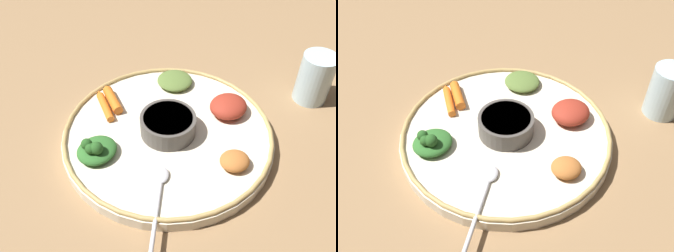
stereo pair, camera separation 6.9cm
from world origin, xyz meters
The scene contains 12 objects.
ground_plane centered at (0.00, 0.00, 0.00)m, with size 2.40×2.40×0.00m, color olive.
platter centered at (0.00, 0.00, 0.01)m, with size 0.39×0.39×0.02m, color beige.
platter_rim centered at (0.00, 0.00, 0.02)m, with size 0.38×0.38×0.01m, color tan.
center_bowl centered at (0.00, 0.00, 0.04)m, with size 0.10×0.10×0.04m.
spoon centered at (-0.09, 0.11, 0.03)m, with size 0.12×0.14×0.01m.
greens_pile centered at (0.05, 0.13, 0.04)m, with size 0.06×0.07×0.04m.
carrot_near_spoon centered at (0.14, 0.02, 0.03)m, with size 0.09×0.05×0.02m.
carrot_outer centered at (0.13, 0.04, 0.03)m, with size 0.09×0.05×0.01m.
mound_collards centered at (0.09, -0.11, 0.03)m, with size 0.07×0.07×0.02m, color #567033.
mound_beet centered at (-0.04, -0.12, 0.04)m, with size 0.07×0.07×0.03m, color maroon.
mound_chickpea centered at (-0.13, -0.02, 0.03)m, with size 0.05×0.05×0.02m, color #B2662D.
drinking_glass centered at (-0.12, -0.30, 0.04)m, with size 0.07×0.07×0.10m.
Camera 1 is at (-0.35, 0.34, 0.52)m, focal length 40.83 mm.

